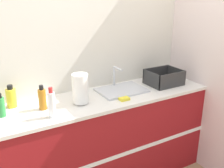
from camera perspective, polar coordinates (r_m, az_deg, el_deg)
name	(u,v)px	position (r m, az deg, el deg)	size (l,w,h in m)	color
wall_back	(86,51)	(2.58, -5.66, 7.12)	(4.54, 0.06, 2.60)	beige
wall_right	(191,46)	(2.97, 16.92, 8.01)	(0.06, 2.56, 2.60)	silver
counter_cabinet	(102,141)	(2.63, -2.19, -12.22)	(2.16, 0.58, 0.93)	maroon
sink	(121,89)	(2.57, 2.00, -1.12)	(0.46, 0.33, 0.22)	silver
paper_towel_roll	(80,89)	(2.26, -6.91, -1.03)	(0.14, 0.14, 0.27)	#4C4C51
dish_rack	(164,79)	(2.79, 11.21, 1.08)	(0.34, 0.28, 0.15)	#2D2D2D
bottle_white_spray	(52,104)	(2.06, -12.99, -4.31)	(0.06, 0.06, 0.25)	white
bottle_amber	(42,99)	(2.22, -14.94, -3.13)	(0.06, 0.06, 0.21)	#B26B19
bottle_yellow	(11,97)	(2.35, -21.08, -2.73)	(0.08, 0.08, 0.19)	yellow
bottle_green	(1,106)	(2.20, -23.03, -4.52)	(0.06, 0.06, 0.19)	#2D8C3D
sponge	(124,99)	(2.35, 2.68, -3.25)	(0.09, 0.06, 0.02)	yellow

